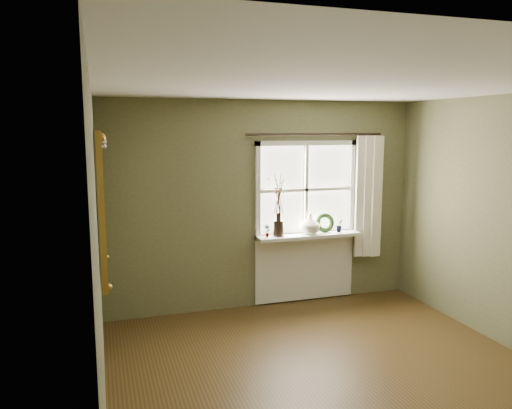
{
  "coord_description": "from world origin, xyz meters",
  "views": [
    {
      "loc": [
        -1.97,
        -3.61,
        2.26
      ],
      "look_at": [
        -0.33,
        1.55,
        1.43
      ],
      "focal_mm": 35.0,
      "sensor_mm": 36.0,
      "label": 1
    }
  ],
  "objects": [
    {
      "name": "dark_jug",
      "position": [
        0.14,
        2.12,
        1.02
      ],
      "size": [
        0.15,
        0.15,
        0.2
      ],
      "primitive_type": "cylinder",
      "rotation": [
        0.0,
        0.0,
        -0.13
      ],
      "color": "black",
      "rests_on": "window_sill"
    },
    {
      "name": "curtain",
      "position": [
        1.39,
        2.13,
        1.37
      ],
      "size": [
        0.36,
        0.12,
        1.59
      ],
      "primitive_type": "cube",
      "color": "white",
      "rests_on": "wall_back"
    },
    {
      "name": "floor",
      "position": [
        0.0,
        0.0,
        0.0
      ],
      "size": [
        4.5,
        4.5,
        0.0
      ],
      "primitive_type": "plane",
      "color": "#412E14",
      "rests_on": "ground"
    },
    {
      "name": "curtain_rod",
      "position": [
        0.65,
        2.17,
        2.18
      ],
      "size": [
        1.84,
        0.03,
        0.03
      ],
      "primitive_type": "cylinder",
      "rotation": [
        0.0,
        1.57,
        0.0
      ],
      "color": "black",
      "rests_on": "wall_back"
    },
    {
      "name": "window_apron",
      "position": [
        0.55,
        2.23,
        0.46
      ],
      "size": [
        1.36,
        0.04,
        0.88
      ],
      "primitive_type": "cube",
      "color": "silver",
      "rests_on": "ground"
    },
    {
      "name": "wall_left",
      "position": [
        -2.05,
        0.0,
        1.3
      ],
      "size": [
        0.1,
        4.5,
        2.6
      ],
      "primitive_type": "cube",
      "color": "#626341",
      "rests_on": "ground"
    },
    {
      "name": "cream_vase",
      "position": [
        0.57,
        2.12,
        1.05
      ],
      "size": [
        0.28,
        0.28,
        0.26
      ],
      "primitive_type": "imported",
      "rotation": [
        0.0,
        0.0,
        0.12
      ],
      "color": "beige",
      "rests_on": "window_sill"
    },
    {
      "name": "ceiling",
      "position": [
        0.0,
        0.0,
        2.6
      ],
      "size": [
        4.5,
        4.5,
        0.0
      ],
      "primitive_type": "plane",
      "color": "silver",
      "rests_on": "ground"
    },
    {
      "name": "wall_back",
      "position": [
        0.0,
        2.3,
        1.3
      ],
      "size": [
        4.0,
        0.1,
        2.6
      ],
      "primitive_type": "cube",
      "color": "#626341",
      "rests_on": "ground"
    },
    {
      "name": "window_sill",
      "position": [
        0.55,
        2.12,
        0.9
      ],
      "size": [
        1.36,
        0.26,
        0.04
      ],
      "primitive_type": "cube",
      "color": "silver",
      "rests_on": "wall_back"
    },
    {
      "name": "gilt_mirror",
      "position": [
        -1.96,
        1.16,
        1.56
      ],
      "size": [
        0.1,
        1.14,
        1.36
      ],
      "color": "white",
      "rests_on": "wall_left"
    },
    {
      "name": "potted_plant_left",
      "position": [
        -0.01,
        2.12,
        1.0
      ],
      "size": [
        0.08,
        0.06,
        0.16
      ],
      "primitive_type": "imported",
      "rotation": [
        0.0,
        0.0,
        -0.01
      ],
      "color": "#25421D",
      "rests_on": "window_sill"
    },
    {
      "name": "potted_plant_right",
      "position": [
        0.99,
        2.12,
        1.01
      ],
      "size": [
        0.11,
        0.09,
        0.17
      ],
      "primitive_type": "imported",
      "rotation": [
        0.0,
        0.0,
        0.15
      ],
      "color": "#25421D",
      "rests_on": "window_sill"
    },
    {
      "name": "window_frame",
      "position": [
        0.55,
        2.23,
        1.48
      ],
      "size": [
        1.36,
        0.06,
        1.24
      ],
      "color": "silver",
      "rests_on": "wall_back"
    },
    {
      "name": "wreath",
      "position": [
        0.8,
        2.16,
        1.02
      ],
      "size": [
        0.26,
        0.13,
        0.26
      ],
      "primitive_type": "torus",
      "rotation": [
        1.36,
        0.0,
        -0.05
      ],
      "color": "#25421D",
      "rests_on": "window_sill"
    }
  ]
}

